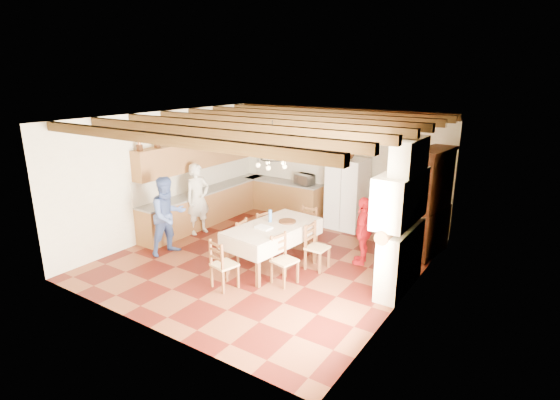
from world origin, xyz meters
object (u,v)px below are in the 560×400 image
(chair_left_near, at_px, (235,240))
(chair_right_near, at_px, (285,260))
(hutch, at_px, (430,202))
(person_woman_blue, at_px, (168,216))
(person_man, at_px, (198,199))
(chair_end_far, at_px, (305,228))
(chair_right_far, at_px, (317,247))
(person_woman_red, at_px, (363,231))
(chair_end_near, at_px, (224,264))
(chair_left_far, at_px, (259,230))
(microwave, at_px, (304,179))
(refrigerator, at_px, (347,194))
(dining_table, at_px, (273,229))

(chair_left_near, height_order, chair_right_near, same)
(hutch, xyz_separation_m, person_woman_blue, (-4.72, -3.14, -0.30))
(hutch, relative_size, person_man, 1.33)
(chair_end_far, relative_size, person_woman_blue, 0.55)
(chair_right_far, xyz_separation_m, person_woman_red, (0.64, 0.78, 0.24))
(chair_right_near, height_order, person_woman_red, person_woman_red)
(chair_right_near, distance_m, chair_end_near, 1.13)
(chair_left_far, xyz_separation_m, microwave, (-0.44, 2.71, 0.56))
(chair_left_near, relative_size, microwave, 1.88)
(refrigerator, bearing_deg, person_woman_blue, -121.88)
(chair_left_near, xyz_separation_m, person_woman_red, (2.25, 1.43, 0.24))
(dining_table, bearing_deg, chair_left_far, 144.82)
(dining_table, bearing_deg, person_woman_blue, -162.25)
(chair_left_far, height_order, person_woman_red, person_woman_red)
(chair_end_near, distance_m, person_woman_blue, 2.18)
(chair_right_far, height_order, chair_end_near, same)
(person_woman_red, bearing_deg, person_man, -95.51)
(person_woman_red, distance_m, microwave, 3.37)
(chair_right_far, bearing_deg, chair_left_near, 113.72)
(person_man, bearing_deg, chair_right_near, -94.65)
(person_man, bearing_deg, dining_table, -88.23)
(chair_left_near, xyz_separation_m, microwave, (-0.38, 3.50, 0.56))
(refrigerator, distance_m, person_man, 3.74)
(chair_left_near, distance_m, chair_end_near, 1.16)
(chair_left_far, distance_m, chair_right_far, 1.56)
(dining_table, relative_size, person_woman_blue, 1.23)
(chair_right_far, bearing_deg, chair_left_far, 86.73)
(person_woman_blue, distance_m, microwave, 4.09)
(chair_end_near, height_order, chair_end_far, same)
(chair_right_near, height_order, chair_right_far, same)
(dining_table, relative_size, chair_left_near, 2.23)
(chair_end_near, bearing_deg, hutch, -112.12)
(chair_end_far, bearing_deg, chair_end_near, -94.59)
(chair_left_near, relative_size, person_woman_blue, 0.55)
(chair_left_far, xyz_separation_m, chair_end_far, (0.79, 0.68, 0.00))
(chair_end_far, xyz_separation_m, person_man, (-2.71, -0.61, 0.40))
(chair_left_far, distance_m, person_woman_red, 2.30)
(chair_right_near, bearing_deg, chair_left_far, 64.91)
(person_man, xyz_separation_m, person_woman_red, (4.11, 0.56, -0.16))
(chair_left_far, bearing_deg, chair_left_near, 12.95)
(hutch, xyz_separation_m, chair_right_far, (-1.61, -2.06, -0.69))
(dining_table, bearing_deg, chair_right_far, 23.41)
(refrigerator, distance_m, chair_left_near, 3.43)
(chair_right_near, relative_size, person_woman_blue, 0.55)
(chair_left_far, bearing_deg, refrigerator, 175.62)
(hutch, height_order, person_man, hutch)
(person_man, relative_size, microwave, 3.44)
(microwave, bearing_deg, chair_left_near, -71.28)
(refrigerator, bearing_deg, chair_end_far, -93.24)
(dining_table, height_order, chair_left_far, chair_left_far)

